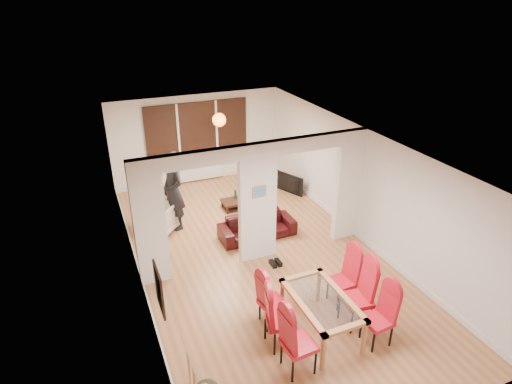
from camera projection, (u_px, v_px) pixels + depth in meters
floor at (257, 256)px, 9.34m from camera, size 5.00×9.00×0.01m
room_walls at (257, 203)px, 8.78m from camera, size 5.00×9.00×2.60m
divider_wall at (257, 203)px, 8.78m from camera, size 5.00×0.18×2.60m
bay_window_blinds at (198, 133)px, 12.39m from camera, size 3.00×0.08×1.80m
radiator at (200, 171)px, 12.87m from camera, size 1.40×0.08×0.50m
pendant_light at (219, 120)px, 11.26m from camera, size 0.36×0.36×0.36m
stair_newel at (195, 384)px, 5.66m from camera, size 0.40×1.20×1.10m
wall_poster at (159, 289)px, 5.79m from camera, size 0.04×0.52×0.67m
pillar_photo at (259, 192)px, 8.57m from camera, size 0.30×0.03×0.25m
dining_table at (321, 315)px, 7.14m from camera, size 0.85×1.51×0.71m
dining_chair_la at (299, 340)px, 6.34m from camera, size 0.49×0.49×1.15m
dining_chair_lb at (281, 317)px, 6.81m from camera, size 0.54×0.54×1.12m
dining_chair_lc at (273, 299)px, 7.26m from camera, size 0.47×0.47×1.03m
dining_chair_ra at (378, 317)px, 6.86m from camera, size 0.46×0.46×1.05m
dining_chair_rb at (357, 296)px, 7.23m from camera, size 0.53×0.53×1.18m
dining_chair_rc at (342, 278)px, 7.74m from camera, size 0.47×0.47×1.09m
sofa at (257, 227)px, 9.98m from camera, size 1.78×0.70×0.52m
armchair at (158, 218)px, 10.14m from camera, size 1.10×1.10×0.72m
person at (174, 191)px, 10.07m from camera, size 0.81×0.65×1.93m
television at (287, 184)px, 12.08m from camera, size 0.94×0.51×0.56m
coffee_table at (241, 203)px, 11.37m from camera, size 1.13×0.80×0.24m
bottle at (235, 194)px, 11.32m from camera, size 0.06×0.06×0.26m
bowl at (248, 199)px, 11.29m from camera, size 0.21×0.21×0.05m
shoes at (276, 263)px, 9.02m from camera, size 0.22×0.24×0.09m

